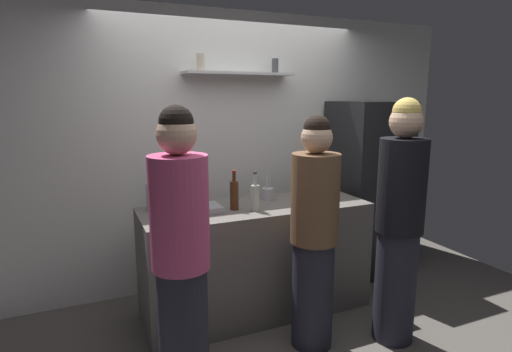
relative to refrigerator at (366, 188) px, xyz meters
name	(u,v)px	position (x,y,z in m)	size (l,w,h in m)	color
ground_plane	(293,338)	(-1.31, -0.85, -0.88)	(5.28, 5.28, 0.00)	#59544F
back_wall_assembly	(234,150)	(-1.31, 0.40, 0.42)	(4.80, 0.32, 2.60)	white
refrigerator	(366,188)	(0.00, 0.00, 0.00)	(0.66, 0.69, 1.77)	black
counter	(256,259)	(-1.39, -0.34, -0.42)	(1.89, 0.68, 0.93)	#66605B
baking_pan	(199,209)	(-1.88, -0.35, 0.07)	(0.34, 0.24, 0.05)	gray
utensil_holder	(268,194)	(-1.21, -0.18, 0.10)	(0.10, 0.10, 0.22)	#B2B2B7
wine_bottle_pale_glass	(255,196)	(-1.46, -0.47, 0.16)	(0.07, 0.07, 0.31)	#B2BFB2
wine_bottle_amber_glass	(234,194)	(-1.60, -0.37, 0.17)	(0.07, 0.07, 0.32)	#472814
wine_bottle_dark_glass	(315,186)	(-0.86, -0.38, 0.17)	(0.06, 0.06, 0.34)	black
water_bottle_plastic	(152,196)	(-2.20, -0.13, 0.16)	(0.09, 0.09, 0.26)	silver
person_brown_jacket	(314,236)	(-1.22, -0.96, -0.04)	(0.34, 0.34, 1.70)	#262633
person_pink_top	(181,259)	(-2.21, -1.11, 0.00)	(0.34, 0.34, 1.77)	#262633
person_blonde	(399,224)	(-0.61, -1.15, 0.03)	(0.34, 0.34, 1.81)	#262633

